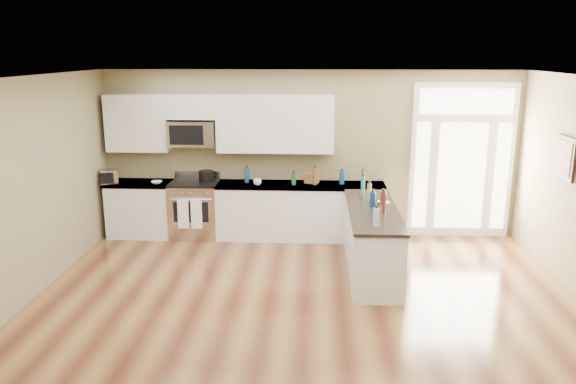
{
  "coord_description": "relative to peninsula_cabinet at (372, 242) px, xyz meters",
  "views": [
    {
      "loc": [
        0.12,
        -5.41,
        3.1
      ],
      "look_at": [
        -0.26,
        2.0,
        1.23
      ],
      "focal_mm": 35.0,
      "sensor_mm": 36.0,
      "label": 1
    }
  ],
  "objects": [
    {
      "name": "ground",
      "position": [
        -0.93,
        -2.24,
        -0.43
      ],
      "size": [
        8.0,
        8.0,
        0.0
      ],
      "primitive_type": "plane",
      "color": "#522917"
    },
    {
      "name": "room_shell",
      "position": [
        -0.93,
        -2.24,
        1.27
      ],
      "size": [
        8.0,
        8.0,
        8.0
      ],
      "color": "#877C55",
      "rests_on": "ground"
    },
    {
      "name": "back_cabinet_left",
      "position": [
        -3.8,
        1.45,
        0.0
      ],
      "size": [
        1.1,
        0.66,
        0.94
      ],
      "color": "silver",
      "rests_on": "ground"
    },
    {
      "name": "back_cabinet_right",
      "position": [
        -1.08,
        1.45,
        0.0
      ],
      "size": [
        2.85,
        0.66,
        0.94
      ],
      "color": "silver",
      "rests_on": "ground"
    },
    {
      "name": "peninsula_cabinet",
      "position": [
        0.0,
        0.0,
        0.0
      ],
      "size": [
        0.69,
        2.32,
        0.94
      ],
      "color": "silver",
      "rests_on": "ground"
    },
    {
      "name": "upper_cabinet_left",
      "position": [
        -3.81,
        1.59,
        1.49
      ],
      "size": [
        1.04,
        0.33,
        0.95
      ],
      "primitive_type": "cube",
      "color": "silver",
      "rests_on": "room_shell"
    },
    {
      "name": "upper_cabinet_right",
      "position": [
        -1.5,
        1.59,
        1.49
      ],
      "size": [
        1.94,
        0.33,
        0.95
      ],
      "primitive_type": "cube",
      "color": "silver",
      "rests_on": "room_shell"
    },
    {
      "name": "upper_cabinet_short",
      "position": [
        -2.88,
        1.59,
        1.77
      ],
      "size": [
        0.82,
        0.33,
        0.4
      ],
      "primitive_type": "cube",
      "color": "silver",
      "rests_on": "room_shell"
    },
    {
      "name": "microwave",
      "position": [
        -2.88,
        1.56,
        1.33
      ],
      "size": [
        0.78,
        0.41,
        0.42
      ],
      "color": "silver",
      "rests_on": "room_shell"
    },
    {
      "name": "entry_door",
      "position": [
        1.62,
        1.71,
        0.87
      ],
      "size": [
        1.7,
        0.1,
        2.6
      ],
      "color": "white",
      "rests_on": "ground"
    },
    {
      "name": "wall_art_near",
      "position": [
        2.54,
        -0.04,
        1.27
      ],
      "size": [
        0.05,
        0.58,
        0.58
      ],
      "color": "black",
      "rests_on": "room_shell"
    },
    {
      "name": "kitchen_range",
      "position": [
        -2.86,
        1.45,
        0.04
      ],
      "size": [
        0.8,
        0.71,
        1.08
      ],
      "color": "silver",
      "rests_on": "ground"
    },
    {
      "name": "stockpot",
      "position": [
        -2.66,
        1.52,
        0.61
      ],
      "size": [
        0.3,
        0.3,
        0.2
      ],
      "primitive_type": "cylinder",
      "rotation": [
        0.0,
        0.0,
        -0.17
      ],
      "color": "black",
      "rests_on": "kitchen_range"
    },
    {
      "name": "toaster_oven",
      "position": [
        -4.25,
        1.31,
        0.63
      ],
      "size": [
        0.34,
        0.3,
        0.24
      ],
      "primitive_type": "cube",
      "rotation": [
        0.0,
        0.0,
        0.33
      ],
      "color": "silver",
      "rests_on": "back_cabinet_left"
    },
    {
      "name": "cardboard_box",
      "position": [
        -0.88,
        1.54,
        0.59
      ],
      "size": [
        0.26,
        0.22,
        0.18
      ],
      "primitive_type": "cube",
      "rotation": [
        0.0,
        0.0,
        -0.34
      ],
      "color": "brown",
      "rests_on": "back_cabinet_right"
    },
    {
      "name": "bowl_left",
      "position": [
        -3.47,
        1.35,
        0.53
      ],
      "size": [
        0.21,
        0.21,
        0.04
      ],
      "primitive_type": "imported",
      "rotation": [
        0.0,
        0.0,
        0.17
      ],
      "color": "white",
      "rests_on": "back_cabinet_left"
    },
    {
      "name": "bowl_peninsula",
      "position": [
        0.17,
        0.2,
        0.53
      ],
      "size": [
        0.21,
        0.21,
        0.05
      ],
      "primitive_type": "imported",
      "rotation": [
        0.0,
        0.0,
        0.21
      ],
      "color": "white",
      "rests_on": "peninsula_cabinet"
    },
    {
      "name": "cup_counter",
      "position": [
        -1.77,
        1.33,
        0.56
      ],
      "size": [
        0.16,
        0.16,
        0.1
      ],
      "primitive_type": "imported",
      "rotation": [
        0.0,
        0.0,
        0.22
      ],
      "color": "white",
      "rests_on": "back_cabinet_right"
    },
    {
      "name": "counter_bottles",
      "position": [
        -0.39,
        0.62,
        0.63
      ],
      "size": [
        2.17,
        2.43,
        0.29
      ],
      "color": "#19591E",
      "rests_on": "back_cabinet_right"
    }
  ]
}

